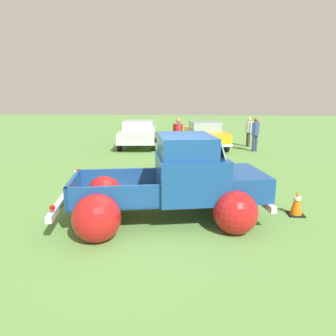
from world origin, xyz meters
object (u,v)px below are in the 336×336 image
show_car_0 (139,133)px  show_car_1 (205,133)px  vintage_pickup_truck (178,186)px  spectator_1 (249,130)px  spectator_0 (178,135)px  lane_cone_0 (297,203)px  spectator_2 (255,132)px  lane_cone_1 (77,175)px

show_car_0 → show_car_1: 3.70m
vintage_pickup_truck → spectator_1: bearing=60.7°
spectator_0 → lane_cone_0: 7.27m
lane_cone_0 → vintage_pickup_truck: bearing=-173.1°
spectator_1 → lane_cone_0: size_ratio=2.58×
vintage_pickup_truck → spectator_2: vintage_pickup_truck is taller
vintage_pickup_truck → spectator_0: (-0.31, 6.88, 0.29)m
vintage_pickup_truck → show_car_1: bearing=73.2°
spectator_2 → lane_cone_1: 9.51m
spectator_2 → show_car_0: bearing=-135.0°
spectator_0 → lane_cone_1: (-3.02, -4.50, -0.73)m
show_car_0 → lane_cone_0: size_ratio=7.02×
spectator_1 → lane_cone_0: spectator_1 is taller
lane_cone_0 → spectator_2: bearing=85.2°
lane_cone_0 → lane_cone_1: size_ratio=1.00×
show_car_0 → lane_cone_1: bearing=-10.2°
vintage_pickup_truck → spectator_2: 9.61m
lane_cone_0 → show_car_0: bearing=119.5°
spectator_0 → spectator_2: size_ratio=1.06×
vintage_pickup_truck → show_car_0: bearing=94.0°
show_car_1 → lane_cone_1: size_ratio=7.27×
show_car_1 → lane_cone_1: (-4.34, -7.56, -0.47)m
spectator_2 → lane_cone_1: spectator_2 is taller
vintage_pickup_truck → lane_cone_1: 4.11m
show_car_0 → spectator_1: bearing=88.9°
vintage_pickup_truck → spectator_0: size_ratio=2.69×
spectator_1 → show_car_0: bearing=-11.2°
show_car_0 → show_car_1: bearing=83.2°
spectator_0 → show_car_0: bearing=57.8°
show_car_1 → spectator_2: 2.70m
spectator_0 → show_car_1: bearing=-2.5°
lane_cone_0 → show_car_1: bearing=100.5°
vintage_pickup_truck → spectator_2: (3.52, 8.94, 0.22)m
show_car_1 → spectator_1: size_ratio=2.82×
lane_cone_0 → lane_cone_1: same height
vintage_pickup_truck → spectator_0: vintage_pickup_truck is taller
vintage_pickup_truck → lane_cone_1: vintage_pickup_truck is taller
vintage_pickup_truck → spectator_0: 6.89m
show_car_1 → spectator_2: size_ratio=2.67×
vintage_pickup_truck → lane_cone_1: size_ratio=7.77×
spectator_0 → spectator_1: (3.77, 3.61, -0.12)m
lane_cone_1 → spectator_1: bearing=50.1°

